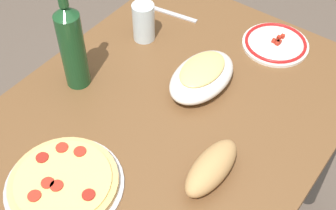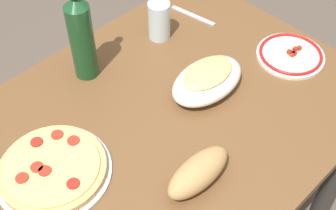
% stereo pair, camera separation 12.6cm
% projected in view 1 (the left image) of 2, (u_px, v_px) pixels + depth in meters
% --- Properties ---
extents(dining_table, '(1.12, 0.84, 0.75)m').
position_uv_depth(dining_table, '(168.00, 144.00, 1.39)').
color(dining_table, brown).
rests_on(dining_table, ground).
extents(pepperoni_pizza, '(0.29, 0.29, 0.03)m').
position_uv_depth(pepperoni_pizza, '(64.00, 183.00, 1.11)').
color(pepperoni_pizza, '#B7B7BC').
rests_on(pepperoni_pizza, dining_table).
extents(baked_pasta_dish, '(0.24, 0.15, 0.08)m').
position_uv_depth(baked_pasta_dish, '(202.00, 75.00, 1.32)').
color(baked_pasta_dish, white).
rests_on(baked_pasta_dish, dining_table).
extents(wine_bottle, '(0.07, 0.07, 0.34)m').
position_uv_depth(wine_bottle, '(72.00, 45.00, 1.26)').
color(wine_bottle, '#194723').
rests_on(wine_bottle, dining_table).
extents(water_glass, '(0.07, 0.07, 0.13)m').
position_uv_depth(water_glass, '(144.00, 22.00, 1.45)').
color(water_glass, silver).
rests_on(water_glass, dining_table).
extents(side_plate_far, '(0.21, 0.21, 0.02)m').
position_uv_depth(side_plate_far, '(276.00, 43.00, 1.47)').
color(side_plate_far, white).
rests_on(side_plate_far, dining_table).
extents(bread_loaf, '(0.19, 0.08, 0.07)m').
position_uv_depth(bread_loaf, '(211.00, 168.00, 1.12)').
color(bread_loaf, tan).
rests_on(bread_loaf, dining_table).
extents(fork_left, '(0.04, 0.17, 0.00)m').
position_uv_depth(fork_left, '(174.00, 14.00, 1.58)').
color(fork_left, '#B7B7BC').
rests_on(fork_left, dining_table).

